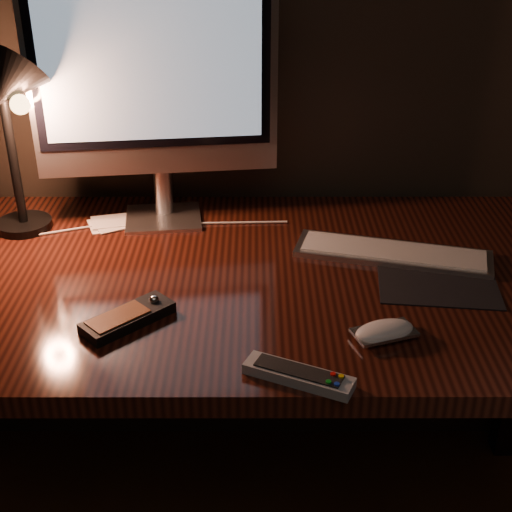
{
  "coord_description": "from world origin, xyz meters",
  "views": [
    {
      "loc": [
        0.05,
        0.65,
        1.42
      ],
      "look_at": [
        0.05,
        1.73,
        0.85
      ],
      "focal_mm": 50.0,
      "sensor_mm": 36.0,
      "label": 1
    }
  ],
  "objects_px": {
    "tv_remote": "(298,375)",
    "monitor": "(154,80)",
    "media_remote": "(128,317)",
    "desk": "(230,310)",
    "keyboard": "(393,253)",
    "desk_lamp": "(12,111)",
    "mouse": "(384,333)"
  },
  "relations": [
    {
      "from": "tv_remote",
      "to": "monitor",
      "type": "bearing_deg",
      "value": 140.04
    },
    {
      "from": "monitor",
      "to": "tv_remote",
      "type": "bearing_deg",
      "value": -71.84
    },
    {
      "from": "media_remote",
      "to": "desk",
      "type": "bearing_deg",
      "value": 12.46
    },
    {
      "from": "desk",
      "to": "tv_remote",
      "type": "bearing_deg",
      "value": -73.7
    },
    {
      "from": "keyboard",
      "to": "desk_lamp",
      "type": "relative_size",
      "value": 0.97
    },
    {
      "from": "monitor",
      "to": "desk_lamp",
      "type": "xyz_separation_m",
      "value": [
        -0.27,
        -0.08,
        -0.04
      ]
    },
    {
      "from": "desk",
      "to": "monitor",
      "type": "xyz_separation_m",
      "value": [
        -0.15,
        0.17,
        0.44
      ]
    },
    {
      "from": "tv_remote",
      "to": "desk_lamp",
      "type": "xyz_separation_m",
      "value": [
        -0.54,
        0.5,
        0.26
      ]
    },
    {
      "from": "mouse",
      "to": "media_remote",
      "type": "xyz_separation_m",
      "value": [
        -0.43,
        0.05,
        0.0
      ]
    },
    {
      "from": "tv_remote",
      "to": "media_remote",
      "type": "bearing_deg",
      "value": 175.47
    },
    {
      "from": "desk",
      "to": "tv_remote",
      "type": "height_order",
      "value": "tv_remote"
    },
    {
      "from": "desk",
      "to": "tv_remote",
      "type": "xyz_separation_m",
      "value": [
        0.12,
        -0.41,
        0.14
      ]
    },
    {
      "from": "keyboard",
      "to": "mouse",
      "type": "xyz_separation_m",
      "value": [
        -0.06,
        -0.29,
        0.0
      ]
    },
    {
      "from": "media_remote",
      "to": "tv_remote",
      "type": "xyz_separation_m",
      "value": [
        0.28,
        -0.16,
        -0.0
      ]
    },
    {
      "from": "media_remote",
      "to": "tv_remote",
      "type": "relative_size",
      "value": 0.92
    },
    {
      "from": "monitor",
      "to": "desk_lamp",
      "type": "distance_m",
      "value": 0.28
    },
    {
      "from": "mouse",
      "to": "desk_lamp",
      "type": "height_order",
      "value": "desk_lamp"
    },
    {
      "from": "desk_lamp",
      "to": "desk",
      "type": "bearing_deg",
      "value": 0.53
    },
    {
      "from": "media_remote",
      "to": "mouse",
      "type": "bearing_deg",
      "value": -49.96
    },
    {
      "from": "desk",
      "to": "monitor",
      "type": "distance_m",
      "value": 0.5
    },
    {
      "from": "mouse",
      "to": "tv_remote",
      "type": "relative_size",
      "value": 0.6
    },
    {
      "from": "desk_lamp",
      "to": "mouse",
      "type": "bearing_deg",
      "value": -16.17
    },
    {
      "from": "tv_remote",
      "to": "keyboard",
      "type": "bearing_deg",
      "value": 87.16
    },
    {
      "from": "mouse",
      "to": "tv_remote",
      "type": "distance_m",
      "value": 0.19
    },
    {
      "from": "monitor",
      "to": "desk_lamp",
      "type": "height_order",
      "value": "monitor"
    },
    {
      "from": "mouse",
      "to": "desk_lamp",
      "type": "relative_size",
      "value": 0.26
    },
    {
      "from": "monitor",
      "to": "media_remote",
      "type": "bearing_deg",
      "value": -98.7
    },
    {
      "from": "desk",
      "to": "mouse",
      "type": "relative_size",
      "value": 15.47
    },
    {
      "from": "desk_lamp",
      "to": "media_remote",
      "type": "bearing_deg",
      "value": -39.65
    },
    {
      "from": "mouse",
      "to": "desk_lamp",
      "type": "xyz_separation_m",
      "value": [
        -0.69,
        0.39,
        0.26
      ]
    },
    {
      "from": "mouse",
      "to": "keyboard",
      "type": "bearing_deg",
      "value": 58.1
    },
    {
      "from": "monitor",
      "to": "desk_lamp",
      "type": "bearing_deg",
      "value": -171.59
    }
  ]
}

